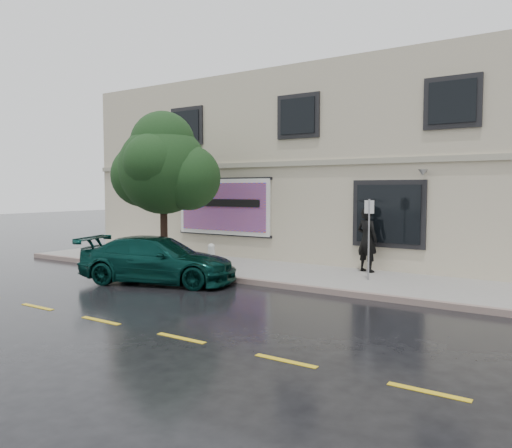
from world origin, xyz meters
The scene contains 12 objects.
ground centered at (0.00, 0.00, 0.00)m, with size 90.00×90.00×0.00m, color black.
sidewalk centered at (0.00, 3.25, 0.07)m, with size 20.00×3.50×0.15m, color gray.
curb centered at (0.00, 1.50, 0.07)m, with size 20.00×0.18×0.16m, color slate.
road_marking centered at (0.00, -3.50, 0.01)m, with size 19.00×0.12×0.01m, color gold.
building centered at (0.00, 9.00, 3.50)m, with size 20.00×8.12×7.00m.
billboard centered at (-3.20, 4.92, 2.05)m, with size 4.30×0.16×2.20m.
car centered at (-2.02, 0.23, 0.67)m, with size 2.03×4.60×1.34m, color #072C27.
pedestrian centered at (2.68, 4.54, 1.16)m, with size 0.73×0.48×2.01m, color black.
umbrella centered at (2.68, 4.54, 2.48)m, with size 0.86×0.86×0.63m, color black.
street_tree centered at (-3.66, 2.20, 3.37)m, with size 3.03×3.03×4.75m.
fire_hydrant centered at (-1.81, 2.44, 0.54)m, with size 0.33×0.31×0.81m.
sign_pole centered at (3.23, 3.20, 1.55)m, with size 0.28×0.05×2.29m.
Camera 1 is at (8.24, -10.20, 2.71)m, focal length 35.00 mm.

